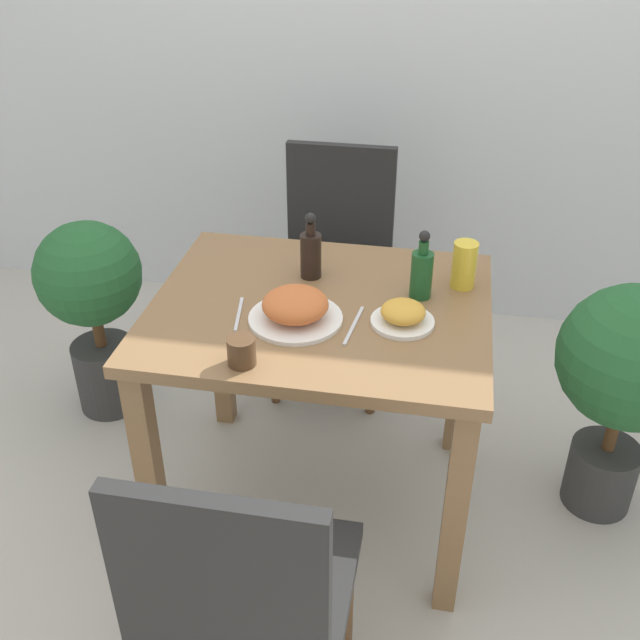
# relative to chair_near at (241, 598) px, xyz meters

# --- Properties ---
(ground_plane) EXTENTS (16.00, 16.00, 0.00)m
(ground_plane) POSITION_rel_chair_near_xyz_m (0.02, 0.78, -0.50)
(ground_plane) COLOR #B7B2A8
(dining_table) EXTENTS (0.92, 0.76, 0.73)m
(dining_table) POSITION_rel_chair_near_xyz_m (0.02, 0.78, 0.11)
(dining_table) COLOR olive
(dining_table) RESTS_ON ground_plane
(chair_near) EXTENTS (0.42, 0.42, 0.89)m
(chair_near) POSITION_rel_chair_near_xyz_m (0.00, 0.00, 0.00)
(chair_near) COLOR black
(chair_near) RESTS_ON ground_plane
(chair_far) EXTENTS (0.42, 0.42, 0.89)m
(chair_far) POSITION_rel_chair_near_xyz_m (-0.06, 1.50, 0.00)
(chair_far) COLOR black
(chair_far) RESTS_ON ground_plane
(food_plate) EXTENTS (0.25, 0.25, 0.09)m
(food_plate) POSITION_rel_chair_near_xyz_m (-0.03, 0.69, 0.27)
(food_plate) COLOR white
(food_plate) RESTS_ON dining_table
(side_plate) EXTENTS (0.17, 0.17, 0.06)m
(side_plate) POSITION_rel_chair_near_xyz_m (0.24, 0.73, 0.25)
(side_plate) COLOR white
(side_plate) RESTS_ON dining_table
(drink_cup) EXTENTS (0.07, 0.07, 0.07)m
(drink_cup) POSITION_rel_chair_near_xyz_m (-0.12, 0.48, 0.26)
(drink_cup) COLOR #4C331E
(drink_cup) RESTS_ON dining_table
(juice_glass) EXTENTS (0.07, 0.07, 0.13)m
(juice_glass) POSITION_rel_chair_near_xyz_m (0.39, 0.96, 0.29)
(juice_glass) COLOR gold
(juice_glass) RESTS_ON dining_table
(sauce_bottle) EXTENTS (0.06, 0.06, 0.20)m
(sauce_bottle) POSITION_rel_chair_near_xyz_m (0.28, 0.88, 0.30)
(sauce_bottle) COLOR #194C23
(sauce_bottle) RESTS_ON dining_table
(condiment_bottle) EXTENTS (0.06, 0.06, 0.20)m
(condiment_bottle) POSITION_rel_chair_near_xyz_m (-0.04, 0.94, 0.30)
(condiment_bottle) COLOR black
(condiment_bottle) RESTS_ON dining_table
(fork_utensil) EXTENTS (0.04, 0.17, 0.00)m
(fork_utensil) POSITION_rel_chair_near_xyz_m (-0.19, 0.69, 0.23)
(fork_utensil) COLOR silver
(fork_utensil) RESTS_ON dining_table
(spoon_utensil) EXTENTS (0.03, 0.19, 0.00)m
(spoon_utensil) POSITION_rel_chair_near_xyz_m (0.12, 0.69, 0.23)
(spoon_utensil) COLOR silver
(spoon_utensil) RESTS_ON dining_table
(potted_plant_left) EXTENTS (0.36, 0.36, 0.74)m
(potted_plant_left) POSITION_rel_chair_near_xyz_m (-0.84, 1.12, -0.03)
(potted_plant_left) COLOR #333333
(potted_plant_left) RESTS_ON ground_plane
(potted_plant_right) EXTENTS (0.42, 0.42, 0.77)m
(potted_plant_right) POSITION_rel_chair_near_xyz_m (0.89, 0.93, 0.01)
(potted_plant_right) COLOR #333333
(potted_plant_right) RESTS_ON ground_plane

